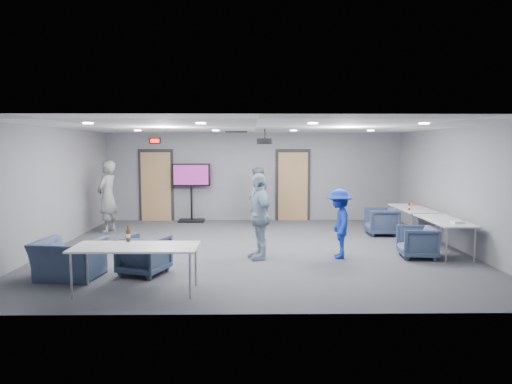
{
  "coord_description": "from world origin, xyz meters",
  "views": [
    {
      "loc": [
        -0.13,
        -10.01,
        2.27
      ],
      "look_at": [
        0.02,
        0.76,
        1.2
      ],
      "focal_mm": 32.0,
      "sensor_mm": 36.0,
      "label": 1
    }
  ],
  "objects_px": {
    "person_c": "(259,216)",
    "bottle_front": "(128,235)",
    "chair_front_b": "(69,259)",
    "bottle_right": "(409,207)",
    "person_a": "(107,197)",
    "table_right_a": "(412,210)",
    "table_right_b": "(444,222)",
    "person_b": "(257,196)",
    "chair_right_b": "(417,242)",
    "chair_right_a": "(381,221)",
    "projector": "(265,141)",
    "person_d": "(339,223)",
    "chair_front_a": "(144,255)",
    "tv_stand": "(191,189)",
    "table_front_left": "(136,249)"
  },
  "relations": [
    {
      "from": "bottle_right",
      "to": "chair_front_a",
      "type": "bearing_deg",
      "value": -152.93
    },
    {
      "from": "bottle_front",
      "to": "bottle_right",
      "type": "relative_size",
      "value": 1.12
    },
    {
      "from": "chair_right_b",
      "to": "person_b",
      "type": "bearing_deg",
      "value": -135.31
    },
    {
      "from": "chair_front_b",
      "to": "bottle_right",
      "type": "height_order",
      "value": "bottle_right"
    },
    {
      "from": "person_c",
      "to": "bottle_right",
      "type": "xyz_separation_m",
      "value": [
        3.71,
        1.83,
        -0.06
      ]
    },
    {
      "from": "projector",
      "to": "chair_front_a",
      "type": "bearing_deg",
      "value": -118.65
    },
    {
      "from": "person_c",
      "to": "chair_right_a",
      "type": "relative_size",
      "value": 2.26
    },
    {
      "from": "person_b",
      "to": "tv_stand",
      "type": "height_order",
      "value": "tv_stand"
    },
    {
      "from": "person_a",
      "to": "chair_front_a",
      "type": "bearing_deg",
      "value": 38.7
    },
    {
      "from": "person_a",
      "to": "chair_right_a",
      "type": "distance_m",
      "value": 7.2
    },
    {
      "from": "table_front_left",
      "to": "tv_stand",
      "type": "relative_size",
      "value": 1.1
    },
    {
      "from": "person_c",
      "to": "chair_front_b",
      "type": "height_order",
      "value": "person_c"
    },
    {
      "from": "person_c",
      "to": "bottle_front",
      "type": "height_order",
      "value": "person_c"
    },
    {
      "from": "chair_right_a",
      "to": "chair_front_b",
      "type": "distance_m",
      "value": 7.55
    },
    {
      "from": "table_right_b",
      "to": "projector",
      "type": "distance_m",
      "value": 4.39
    },
    {
      "from": "chair_front_b",
      "to": "tv_stand",
      "type": "relative_size",
      "value": 0.59
    },
    {
      "from": "chair_right_a",
      "to": "bottle_right",
      "type": "bearing_deg",
      "value": 41.24
    },
    {
      "from": "person_a",
      "to": "chair_right_a",
      "type": "height_order",
      "value": "person_a"
    },
    {
      "from": "person_b",
      "to": "chair_right_b",
      "type": "relative_size",
      "value": 2.38
    },
    {
      "from": "person_a",
      "to": "table_right_a",
      "type": "xyz_separation_m",
      "value": [
        7.9,
        -0.65,
        -0.27
      ]
    },
    {
      "from": "chair_front_b",
      "to": "projector",
      "type": "bearing_deg",
      "value": -129.23
    },
    {
      "from": "chair_right_b",
      "to": "chair_front_a",
      "type": "height_order",
      "value": "chair_front_a"
    },
    {
      "from": "person_a",
      "to": "table_right_b",
      "type": "height_order",
      "value": "person_a"
    },
    {
      "from": "person_a",
      "to": "person_b",
      "type": "relative_size",
      "value": 1.12
    },
    {
      "from": "chair_front_b",
      "to": "bottle_right",
      "type": "distance_m",
      "value": 7.73
    },
    {
      "from": "bottle_right",
      "to": "tv_stand",
      "type": "bearing_deg",
      "value": 153.73
    },
    {
      "from": "bottle_front",
      "to": "bottle_right",
      "type": "height_order",
      "value": "bottle_front"
    },
    {
      "from": "chair_front_a",
      "to": "projector",
      "type": "xyz_separation_m",
      "value": [
        2.25,
        2.93,
        2.06
      ]
    },
    {
      "from": "person_c",
      "to": "person_d",
      "type": "height_order",
      "value": "person_c"
    },
    {
      "from": "chair_right_a",
      "to": "projector",
      "type": "height_order",
      "value": "projector"
    },
    {
      "from": "chair_right_a",
      "to": "tv_stand",
      "type": "relative_size",
      "value": 0.44
    },
    {
      "from": "person_a",
      "to": "bottle_front",
      "type": "relative_size",
      "value": 7.15
    },
    {
      "from": "chair_right_b",
      "to": "table_front_left",
      "type": "height_order",
      "value": "table_front_left"
    },
    {
      "from": "table_front_left",
      "to": "tv_stand",
      "type": "distance_m",
      "value": 6.75
    },
    {
      "from": "bottle_right",
      "to": "bottle_front",
      "type": "bearing_deg",
      "value": -148.5
    },
    {
      "from": "chair_right_a",
      "to": "table_right_b",
      "type": "bearing_deg",
      "value": 21.37
    },
    {
      "from": "projector",
      "to": "bottle_right",
      "type": "bearing_deg",
      "value": 9.32
    },
    {
      "from": "person_a",
      "to": "table_right_b",
      "type": "relative_size",
      "value": 1.1
    },
    {
      "from": "table_front_left",
      "to": "bottle_front",
      "type": "xyz_separation_m",
      "value": [
        -0.2,
        0.35,
        0.14
      ]
    },
    {
      "from": "person_d",
      "to": "table_right_b",
      "type": "bearing_deg",
      "value": 104.69
    },
    {
      "from": "person_a",
      "to": "person_b",
      "type": "height_order",
      "value": "person_a"
    },
    {
      "from": "table_right_b",
      "to": "projector",
      "type": "relative_size",
      "value": 4.48
    },
    {
      "from": "person_a",
      "to": "person_d",
      "type": "xyz_separation_m",
      "value": [
        5.6,
        -2.88,
        -0.24
      ]
    },
    {
      "from": "person_c",
      "to": "table_right_a",
      "type": "xyz_separation_m",
      "value": [
        3.95,
        2.27,
        -0.19
      ]
    },
    {
      "from": "person_d",
      "to": "tv_stand",
      "type": "xyz_separation_m",
      "value": [
        -3.59,
        4.58,
        0.29
      ]
    },
    {
      "from": "person_d",
      "to": "projector",
      "type": "xyz_separation_m",
      "value": [
        -1.46,
        1.76,
        1.69
      ]
    },
    {
      "from": "person_b",
      "to": "bottle_right",
      "type": "bearing_deg",
      "value": 83.77
    },
    {
      "from": "table_right_a",
      "to": "chair_right_a",
      "type": "bearing_deg",
      "value": 77.05
    },
    {
      "from": "chair_front_a",
      "to": "chair_front_b",
      "type": "bearing_deg",
      "value": 31.44
    },
    {
      "from": "chair_right_a",
      "to": "table_right_a",
      "type": "height_order",
      "value": "table_right_a"
    }
  ]
}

